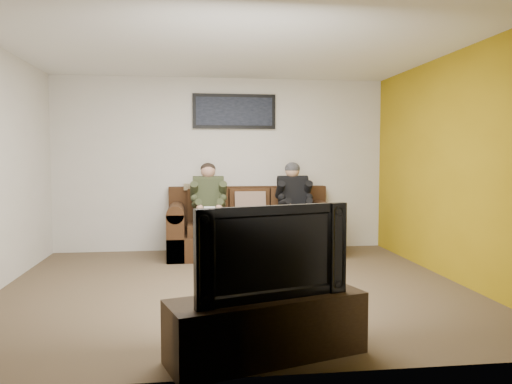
{
  "coord_description": "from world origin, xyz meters",
  "views": [
    {
      "loc": [
        -0.46,
        -5.34,
        1.41
      ],
      "look_at": [
        0.38,
        1.2,
        0.95
      ],
      "focal_mm": 35.0,
      "sensor_mm": 36.0,
      "label": 1
    }
  ],
  "objects": [
    {
      "name": "framed_poster",
      "position": [
        0.18,
        2.22,
        2.1
      ],
      "size": [
        1.25,
        0.05,
        0.52
      ],
      "color": "black",
      "rests_on": "wall_back"
    },
    {
      "name": "throw_pillow",
      "position": [
        0.38,
        1.88,
        0.69
      ],
      "size": [
        0.45,
        0.22,
        0.45
      ],
      "primitive_type": "cube",
      "rotation": [
        -0.21,
        0.0,
        0.0
      ],
      "color": "#7E6453",
      "rests_on": "sofa"
    },
    {
      "name": "accent_wall_right",
      "position": [
        2.49,
        0.0,
        1.3
      ],
      "size": [
        0.0,
        4.5,
        4.5
      ],
      "primitive_type": "plane",
      "rotation": [
        1.57,
        0.0,
        -1.57
      ],
      "color": "#AB8911",
      "rests_on": "ground"
    },
    {
      "name": "wall_back",
      "position": [
        0.0,
        2.25,
        1.3
      ],
      "size": [
        5.0,
        0.0,
        5.0
      ],
      "primitive_type": "plane",
      "rotation": [
        1.57,
        0.0,
        0.0
      ],
      "color": "beige",
      "rests_on": "ground"
    },
    {
      "name": "cat",
      "position": [
        0.46,
        1.65,
        0.57
      ],
      "size": [
        0.66,
        0.26,
        0.24
      ],
      "color": "#48371C",
      "rests_on": "sofa"
    },
    {
      "name": "person_left",
      "position": [
        -0.23,
        1.64,
        0.76
      ],
      "size": [
        0.51,
        0.87,
        1.33
      ],
      "color": "brown",
      "rests_on": "sofa"
    },
    {
      "name": "ceiling",
      "position": [
        0.0,
        0.0,
        2.6
      ],
      "size": [
        5.0,
        5.0,
        0.0
      ],
      "primitive_type": "plane",
      "rotation": [
        3.14,
        0.0,
        0.0
      ],
      "color": "silver",
      "rests_on": "ground"
    },
    {
      "name": "throw_blanket",
      "position": [
        -0.34,
        2.13,
        0.97
      ],
      "size": [
        0.49,
        0.24,
        0.09
      ],
      "primitive_type": "cube",
      "color": "tan",
      "rests_on": "sofa"
    },
    {
      "name": "wall_right",
      "position": [
        2.5,
        0.0,
        1.3
      ],
      "size": [
        0.0,
        4.5,
        4.5
      ],
      "primitive_type": "plane",
      "rotation": [
        1.57,
        0.0,
        -1.57
      ],
      "color": "beige",
      "rests_on": "ground"
    },
    {
      "name": "tv_stand",
      "position": [
        0.06,
        -1.95,
        0.22
      ],
      "size": [
        1.47,
        0.85,
        0.44
      ],
      "primitive_type": "cube",
      "rotation": [
        0.0,
        0.0,
        0.3
      ],
      "color": "black",
      "rests_on": "ground"
    },
    {
      "name": "sofa",
      "position": [
        0.38,
        1.83,
        0.37
      ],
      "size": [
        2.37,
        1.02,
        0.97
      ],
      "color": "#351F10",
      "rests_on": "ground"
    },
    {
      "name": "person_right",
      "position": [
        1.0,
        1.64,
        0.76
      ],
      "size": [
        0.51,
        0.86,
        1.34
      ],
      "color": "black",
      "rests_on": "sofa"
    },
    {
      "name": "television",
      "position": [
        0.06,
        -1.95,
        0.76
      ],
      "size": [
        1.12,
        0.48,
        0.65
      ],
      "primitive_type": "imported",
      "rotation": [
        0.0,
        0.0,
        0.3
      ],
      "color": "black",
      "rests_on": "tv_stand"
    },
    {
      "name": "wall_front",
      "position": [
        0.0,
        -2.25,
        1.3
      ],
      "size": [
        5.0,
        0.0,
        5.0
      ],
      "primitive_type": "plane",
      "rotation": [
        -1.57,
        0.0,
        0.0
      ],
      "color": "beige",
      "rests_on": "ground"
    },
    {
      "name": "floor",
      "position": [
        0.0,
        0.0,
        0.0
      ],
      "size": [
        5.0,
        5.0,
        0.0
      ],
      "primitive_type": "plane",
      "color": "brown",
      "rests_on": "ground"
    }
  ]
}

